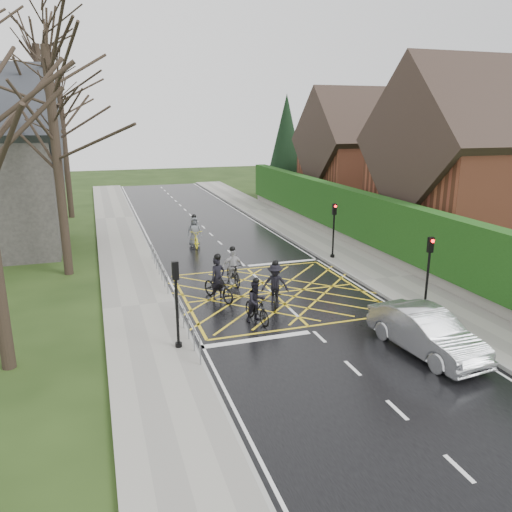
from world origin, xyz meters
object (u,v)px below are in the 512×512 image
cyclist_lead (195,235)px  car (426,332)px  cyclist_back (257,305)px  cyclist_front (233,270)px  cyclist_rear (218,285)px  cyclist_mid (275,289)px

cyclist_lead → car: cyclist_lead is taller
cyclist_back → cyclist_front: cyclist_front is taller
cyclist_rear → cyclist_mid: size_ratio=1.06×
cyclist_back → cyclist_rear: bearing=93.6°
cyclist_lead → cyclist_back: bearing=-88.4°
cyclist_back → car: (4.65, -4.34, 0.07)m
cyclist_mid → cyclist_rear: bearing=168.8°
cyclist_front → cyclist_lead: cyclist_lead is taller
cyclist_lead → cyclist_front: bearing=-85.9°
cyclist_mid → cyclist_back: bearing=-111.0°
cyclist_back → cyclist_mid: cyclist_mid is taller
cyclist_lead → car: (4.61, -16.83, 0.05)m
cyclist_front → cyclist_back: bearing=-97.9°
cyclist_back → cyclist_front: (0.35, 4.71, 0.01)m
cyclist_back → cyclist_mid: size_ratio=0.87×
cyclist_front → cyclist_mid: bearing=-76.3°
cyclist_rear → cyclist_back: cyclist_rear is taller
cyclist_rear → cyclist_mid: bearing=-52.9°
cyclist_mid → cyclist_lead: size_ratio=1.01×
cyclist_rear → cyclist_back: (0.82, -2.87, 0.01)m
cyclist_rear → cyclist_front: bearing=36.4°
cyclist_rear → cyclist_lead: 9.67m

